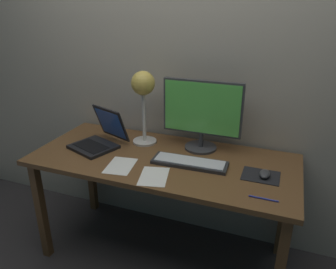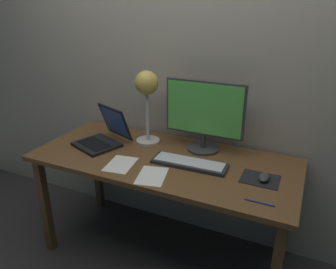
# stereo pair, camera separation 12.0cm
# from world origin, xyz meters

# --- Properties ---
(ground_plane) EXTENTS (4.80, 4.80, 0.00)m
(ground_plane) POSITION_xyz_m (0.00, 0.00, 0.00)
(ground_plane) COLOR #383333
(ground_plane) RESTS_ON ground
(back_wall) EXTENTS (4.80, 0.06, 2.60)m
(back_wall) POSITION_xyz_m (0.00, 0.40, 1.30)
(back_wall) COLOR #B2A893
(back_wall) RESTS_ON ground
(desk) EXTENTS (1.60, 0.70, 0.74)m
(desk) POSITION_xyz_m (0.00, 0.00, 0.66)
(desk) COLOR brown
(desk) RESTS_ON ground
(monitor) EXTENTS (0.50, 0.20, 0.45)m
(monitor) POSITION_xyz_m (0.18, 0.21, 0.99)
(monitor) COLOR #38383A
(monitor) RESTS_ON desk
(keyboard_main) EXTENTS (0.44, 0.15, 0.03)m
(keyboard_main) POSITION_xyz_m (0.18, -0.02, 0.75)
(keyboard_main) COLOR #28282B
(keyboard_main) RESTS_ON desk
(laptop) EXTENTS (0.36, 0.39, 0.24)m
(laptop) POSITION_xyz_m (-0.45, 0.04, 0.81)
(laptop) COLOR black
(laptop) RESTS_ON desk
(desk_lamp) EXTENTS (0.16, 0.16, 0.48)m
(desk_lamp) POSITION_xyz_m (-0.20, 0.17, 1.10)
(desk_lamp) COLOR beige
(desk_lamp) RESTS_ON desk
(mousepad) EXTENTS (0.20, 0.16, 0.00)m
(mousepad) POSITION_xyz_m (0.58, -0.02, 0.74)
(mousepad) COLOR black
(mousepad) RESTS_ON desk
(mouse) EXTENTS (0.06, 0.10, 0.03)m
(mouse) POSITION_xyz_m (0.60, -0.02, 0.76)
(mouse) COLOR #38383A
(mouse) RESTS_ON mousepad
(paper_sheet_near_mouse) EXTENTS (0.18, 0.23, 0.00)m
(paper_sheet_near_mouse) POSITION_xyz_m (-0.19, -0.19, 0.74)
(paper_sheet_near_mouse) COLOR white
(paper_sheet_near_mouse) RESTS_ON desk
(paper_sheet_by_keyboard) EXTENTS (0.19, 0.24, 0.00)m
(paper_sheet_by_keyboard) POSITION_xyz_m (0.04, -0.23, 0.74)
(paper_sheet_by_keyboard) COLOR white
(paper_sheet_by_keyboard) RESTS_ON desk
(pen) EXTENTS (0.14, 0.01, 0.01)m
(pen) POSITION_xyz_m (0.62, -0.24, 0.74)
(pen) COLOR #2633A5
(pen) RESTS_ON desk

